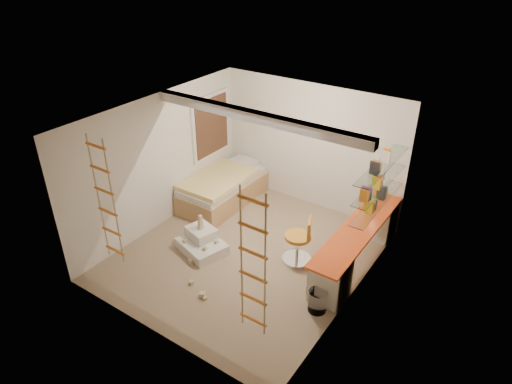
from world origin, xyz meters
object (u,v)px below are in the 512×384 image
Objects in this scene: swivel_chair at (299,246)px; play_platform at (202,242)px; bed at (223,188)px; desk at (357,244)px.

play_platform is (-1.63, -0.69, -0.18)m from swivel_chair.
swivel_chair reaches higher than bed.
bed is at bearing 159.71° from swivel_chair.
swivel_chair is at bearing 22.92° from play_platform.
swivel_chair is (2.34, -0.87, -0.01)m from bed.
desk is 3.22m from bed.
swivel_chair is 1.78m from play_platform.
swivel_chair reaches higher than play_platform.
desk is 2.77m from play_platform.
bed is at bearing 173.51° from desk.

